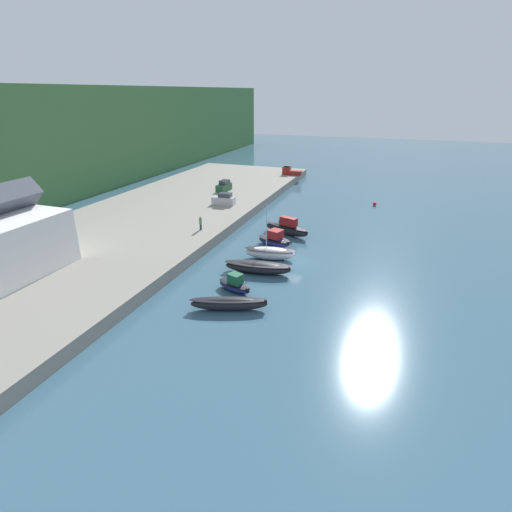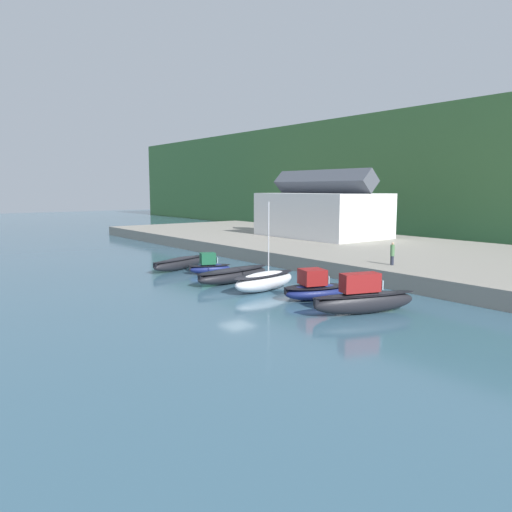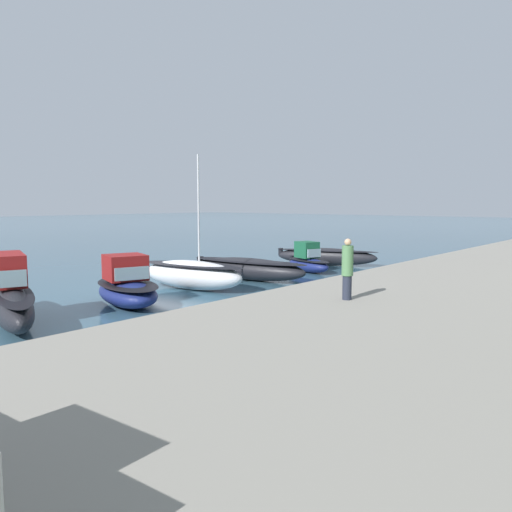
{
  "view_description": "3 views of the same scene",
  "coord_description": "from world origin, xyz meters",
  "px_view_note": "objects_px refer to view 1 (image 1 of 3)",
  "views": [
    {
      "loc": [
        -47.48,
        -12.11,
        20.92
      ],
      "look_at": [
        -3.07,
        4.02,
        1.38
      ],
      "focal_mm": 28.0,
      "sensor_mm": 36.0,
      "label": 1
    },
    {
      "loc": [
        32.44,
        -22.89,
        8.66
      ],
      "look_at": [
        -3.69,
        4.75,
        2.48
      ],
      "focal_mm": 35.0,
      "sensor_mm": 36.0,
      "label": 2
    },
    {
      "loc": [
        18.6,
        24.11,
        4.92
      ],
      "look_at": [
        -4.59,
        4.1,
        1.63
      ],
      "focal_mm": 35.0,
      "sensor_mm": 36.0,
      "label": 3
    }
  ],
  "objects_px": {
    "moored_boat_2": "(258,267)",
    "parked_car_0": "(224,200)",
    "moored_boat_4": "(274,240)",
    "parked_car_1": "(224,186)",
    "moored_boat_1": "(234,285)",
    "mooring_buoy_0": "(375,204)",
    "moored_boat_5": "(287,228)",
    "person_on_quay": "(200,223)",
    "moored_boat_3": "(270,253)",
    "moored_boat_0": "(229,304)",
    "pickup_truck_0": "(290,171)"
  },
  "relations": [
    {
      "from": "moored_boat_2",
      "to": "parked_car_0",
      "type": "distance_m",
      "value": 27.56
    },
    {
      "from": "moored_boat_5",
      "to": "person_on_quay",
      "type": "height_order",
      "value": "person_on_quay"
    },
    {
      "from": "moored_boat_0",
      "to": "moored_boat_2",
      "type": "relative_size",
      "value": 0.94
    },
    {
      "from": "parked_car_0",
      "to": "moored_boat_4",
      "type": "bearing_deg",
      "value": -137.87
    },
    {
      "from": "moored_boat_0",
      "to": "moored_boat_4",
      "type": "distance_m",
      "value": 19.39
    },
    {
      "from": "moored_boat_4",
      "to": "moored_boat_3",
      "type": "bearing_deg",
      "value": -151.22
    },
    {
      "from": "parked_car_1",
      "to": "moored_boat_5",
      "type": "bearing_deg",
      "value": 139.16
    },
    {
      "from": "parked_car_0",
      "to": "parked_car_1",
      "type": "xyz_separation_m",
      "value": [
        10.09,
        4.53,
        0.0
      ]
    },
    {
      "from": "moored_boat_1",
      "to": "pickup_truck_0",
      "type": "height_order",
      "value": "pickup_truck_0"
    },
    {
      "from": "parked_car_1",
      "to": "mooring_buoy_0",
      "type": "height_order",
      "value": "parked_car_1"
    },
    {
      "from": "parked_car_1",
      "to": "person_on_quay",
      "type": "distance_m",
      "value": 25.75
    },
    {
      "from": "parked_car_0",
      "to": "moored_boat_2",
      "type": "bearing_deg",
      "value": -151.36
    },
    {
      "from": "parked_car_0",
      "to": "mooring_buoy_0",
      "type": "bearing_deg",
      "value": -65.11
    },
    {
      "from": "moored_boat_0",
      "to": "parked_car_0",
      "type": "height_order",
      "value": "parked_car_0"
    },
    {
      "from": "moored_boat_2",
      "to": "parked_car_0",
      "type": "height_order",
      "value": "parked_car_0"
    },
    {
      "from": "moored_boat_1",
      "to": "person_on_quay",
      "type": "xyz_separation_m",
      "value": [
        13.98,
        11.37,
        1.87
      ]
    },
    {
      "from": "moored_boat_5",
      "to": "parked_car_1",
      "type": "relative_size",
      "value": 1.87
    },
    {
      "from": "moored_boat_4",
      "to": "parked_car_0",
      "type": "distance_m",
      "value": 19.38
    },
    {
      "from": "moored_boat_4",
      "to": "person_on_quay",
      "type": "bearing_deg",
      "value": 114.27
    },
    {
      "from": "parked_car_0",
      "to": "pickup_truck_0",
      "type": "height_order",
      "value": "parked_car_0"
    },
    {
      "from": "moored_boat_2",
      "to": "moored_boat_4",
      "type": "distance_m",
      "value": 9.82
    },
    {
      "from": "parked_car_1",
      "to": "mooring_buoy_0",
      "type": "relative_size",
      "value": 5.89
    },
    {
      "from": "moored_boat_2",
      "to": "moored_boat_5",
      "type": "relative_size",
      "value": 1.08
    },
    {
      "from": "moored_boat_1",
      "to": "moored_boat_2",
      "type": "distance_m",
      "value": 5.55
    },
    {
      "from": "moored_boat_0",
      "to": "person_on_quay",
      "type": "bearing_deg",
      "value": 14.89
    },
    {
      "from": "moored_boat_0",
      "to": "moored_boat_3",
      "type": "xyz_separation_m",
      "value": [
        14.29,
        0.25,
        0.16
      ]
    },
    {
      "from": "moored_boat_3",
      "to": "moored_boat_0",
      "type": "bearing_deg",
      "value": 172.16
    },
    {
      "from": "moored_boat_4",
      "to": "parked_car_1",
      "type": "xyz_separation_m",
      "value": [
        23.43,
        18.5,
        1.58
      ]
    },
    {
      "from": "pickup_truck_0",
      "to": "parked_car_1",
      "type": "bearing_deg",
      "value": 156.64
    },
    {
      "from": "moored_boat_3",
      "to": "mooring_buoy_0",
      "type": "bearing_deg",
      "value": -27.39
    },
    {
      "from": "moored_boat_4",
      "to": "moored_boat_5",
      "type": "xyz_separation_m",
      "value": [
        5.27,
        -0.37,
        0.18
      ]
    },
    {
      "from": "moored_boat_1",
      "to": "moored_boat_3",
      "type": "bearing_deg",
      "value": 15.05
    },
    {
      "from": "moored_boat_2",
      "to": "pickup_truck_0",
      "type": "bearing_deg",
      "value": 3.65
    },
    {
      "from": "parked_car_1",
      "to": "person_on_quay",
      "type": "relative_size",
      "value": 2.0
    },
    {
      "from": "moored_boat_0",
      "to": "pickup_truck_0",
      "type": "bearing_deg",
      "value": -9.86
    },
    {
      "from": "person_on_quay",
      "to": "moored_boat_4",
      "type": "bearing_deg",
      "value": -83.51
    },
    {
      "from": "moored_boat_2",
      "to": "parked_car_0",
      "type": "relative_size",
      "value": 2.0
    },
    {
      "from": "pickup_truck_0",
      "to": "moored_boat_0",
      "type": "bearing_deg",
      "value": -172.11
    },
    {
      "from": "mooring_buoy_0",
      "to": "parked_car_0",
      "type": "bearing_deg",
      "value": 119.11
    },
    {
      "from": "moored_boat_2",
      "to": "parked_car_0",
      "type": "bearing_deg",
      "value": 25.19
    },
    {
      "from": "moored_boat_0",
      "to": "person_on_quay",
      "type": "xyz_separation_m",
      "value": [
        18.07,
        12.5,
        1.92
      ]
    },
    {
      "from": "moored_boat_4",
      "to": "parked_car_1",
      "type": "bearing_deg",
      "value": 56.08
    },
    {
      "from": "moored_boat_1",
      "to": "mooring_buoy_0",
      "type": "xyz_separation_m",
      "value": [
        43.06,
        -11.91,
        -0.4
      ]
    },
    {
      "from": "moored_boat_2",
      "to": "mooring_buoy_0",
      "type": "bearing_deg",
      "value": -24.07
    },
    {
      "from": "moored_boat_2",
      "to": "moored_boat_0",
      "type": "bearing_deg",
      "value": 174.04
    },
    {
      "from": "moored_boat_0",
      "to": "parked_car_0",
      "type": "bearing_deg",
      "value": 5.18
    },
    {
      "from": "moored_boat_2",
      "to": "parked_car_1",
      "type": "relative_size",
      "value": 2.01
    },
    {
      "from": "moored_boat_2",
      "to": "person_on_quay",
      "type": "distance_m",
      "value": 14.99
    },
    {
      "from": "person_on_quay",
      "to": "moored_boat_5",
      "type": "bearing_deg",
      "value": -60.63
    },
    {
      "from": "moored_boat_1",
      "to": "parked_car_1",
      "type": "xyz_separation_m",
      "value": [
        38.68,
        18.6,
        1.69
      ]
    }
  ]
}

